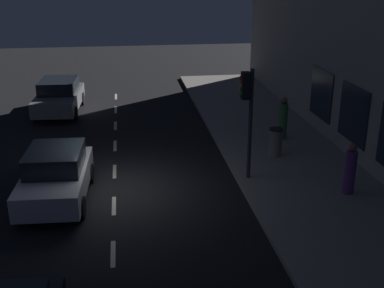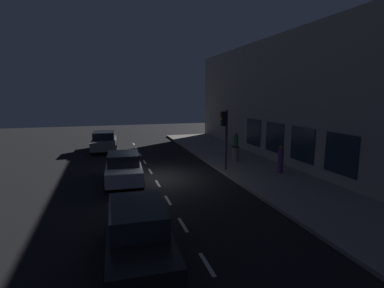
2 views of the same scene
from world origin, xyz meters
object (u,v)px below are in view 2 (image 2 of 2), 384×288
(pedestrian_0, at_px, (236,145))
(pedestrian_1, at_px, (281,160))
(traffic_light, at_px, (225,128))
(parked_car_2, at_px, (104,141))
(parked_car_0, at_px, (138,233))
(trash_bin, at_px, (235,154))
(parked_car_1, at_px, (124,168))

(pedestrian_0, height_order, pedestrian_1, pedestrian_0)
(traffic_light, distance_m, parked_car_2, 11.68)
(pedestrian_0, bearing_deg, pedestrian_1, 135.99)
(parked_car_0, distance_m, parked_car_2, 17.38)
(trash_bin, bearing_deg, pedestrian_0, 64.65)
(parked_car_0, relative_size, parked_car_1, 1.16)
(parked_car_0, height_order, parked_car_1, same)
(parked_car_1, bearing_deg, parked_car_0, 92.01)
(traffic_light, bearing_deg, pedestrian_1, -28.81)
(parked_car_1, bearing_deg, pedestrian_0, -151.34)
(parked_car_1, xyz_separation_m, trash_bin, (7.51, 2.26, -0.12))
(parked_car_1, height_order, trash_bin, parked_car_1)
(traffic_light, xyz_separation_m, parked_car_2, (-6.90, 9.23, -1.89))
(pedestrian_1, bearing_deg, parked_car_2, -112.16)
(trash_bin, bearing_deg, parked_car_2, 138.78)
(pedestrian_0, bearing_deg, parked_car_2, 10.28)
(traffic_light, relative_size, trash_bin, 3.48)
(traffic_light, relative_size, parked_car_1, 0.91)
(pedestrian_0, distance_m, pedestrian_1, 5.19)
(parked_car_0, xyz_separation_m, trash_bin, (7.61, 9.93, -0.12))
(parked_car_1, relative_size, pedestrian_1, 2.49)
(traffic_light, relative_size, parked_car_0, 0.78)
(parked_car_0, height_order, trash_bin, parked_car_0)
(parked_car_2, bearing_deg, parked_car_1, 98.94)
(parked_car_2, bearing_deg, pedestrian_1, 135.31)
(parked_car_1, bearing_deg, pedestrian_1, 175.56)
(parked_car_0, height_order, pedestrian_0, pedestrian_0)
(pedestrian_0, bearing_deg, parked_car_0, 95.54)
(parked_car_0, bearing_deg, trash_bin, -126.06)
(traffic_light, xyz_separation_m, pedestrian_1, (2.86, -1.57, -1.79))
(parked_car_2, bearing_deg, pedestrian_0, 152.14)
(parked_car_0, relative_size, pedestrian_1, 2.88)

